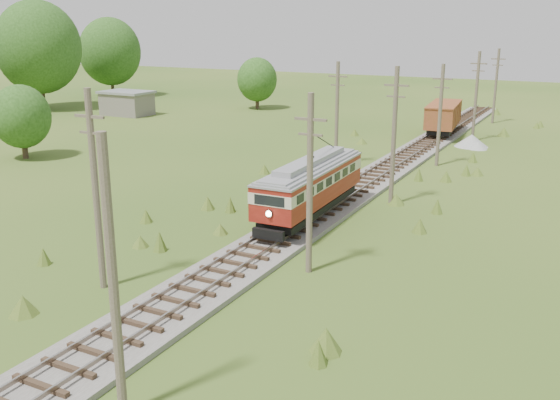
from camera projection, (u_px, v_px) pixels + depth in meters
The scene contains 17 objects.
railbed_main at pixel (361, 186), 45.21m from camera, with size 3.60×96.00×0.57m.
streetcar at pixel (311, 183), 37.15m from camera, with size 2.87×11.15×5.06m.
gondola at pixel (443, 116), 65.41m from camera, with size 3.80×9.03×2.91m.
gravel_pile at pixel (472, 141), 60.06m from camera, with size 3.32×3.52×1.21m.
utility_pole_r_1 at pixel (113, 282), 17.97m from camera, with size 0.30×0.30×8.80m.
utility_pole_r_2 at pixel (310, 183), 28.94m from camera, with size 1.60×0.30×8.60m.
utility_pole_r_3 at pixel (394, 135), 40.01m from camera, with size 1.60×0.30×9.00m.
utility_pole_r_4 at pixel (440, 114), 51.25m from camera, with size 1.60×0.30×8.40m.
utility_pole_r_5 at pixel (476, 96), 62.08m from camera, with size 1.60×0.30×8.90m.
utility_pole_r_6 at pixel (496, 85), 73.27m from camera, with size 1.60×0.30×8.70m.
utility_pole_l_a at pixel (96, 189), 27.12m from camera, with size 1.60×0.30×9.00m.
utility_pole_l_b at pixel (337, 113), 51.16m from camera, with size 1.60×0.30×8.60m.
tree_left_4 at pixel (38, 47), 84.08m from camera, with size 11.34×11.34×14.61m.
tree_left_5 at pixel (110, 52), 98.94m from camera, with size 9.66×9.66×12.44m.
tree_mid_a at pixel (257, 80), 85.60m from camera, with size 5.46×5.46×7.03m.
tree_mid_c at pixel (21, 117), 54.21m from camera, with size 5.04×5.04×6.49m.
shed at pixel (127, 103), 80.55m from camera, with size 6.40×4.40×3.10m.
Camera 1 is at (15.08, -7.49, 11.63)m, focal length 40.00 mm.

